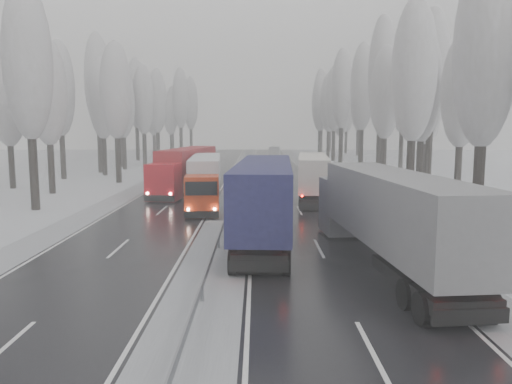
{
  "coord_description": "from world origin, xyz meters",
  "views": [
    {
      "loc": [
        1.99,
        -13.5,
        6.31
      ],
      "look_at": [
        1.94,
        18.18,
        2.2
      ],
      "focal_mm": 35.0,
      "sensor_mm": 36.0,
      "label": 1
    }
  ],
  "objects_px": {
    "truck_red_red": "(185,167)",
    "truck_grey_tarp": "(386,211)",
    "box_truck_distant": "(275,152)",
    "truck_red_white": "(205,176)",
    "truck_cream_box": "(313,173)",
    "truck_blue_box": "(265,194)"
  },
  "relations": [
    {
      "from": "truck_grey_tarp",
      "to": "box_truck_distant",
      "type": "relative_size",
      "value": 2.48
    },
    {
      "from": "truck_red_white",
      "to": "truck_red_red",
      "type": "xyz_separation_m",
      "value": [
        -2.73,
        7.47,
        0.23
      ]
    },
    {
      "from": "box_truck_distant",
      "to": "truck_red_red",
      "type": "relative_size",
      "value": 0.41
    },
    {
      "from": "truck_grey_tarp",
      "to": "truck_red_white",
      "type": "distance_m",
      "value": 21.71
    },
    {
      "from": "truck_blue_box",
      "to": "truck_red_red",
      "type": "height_order",
      "value": "truck_blue_box"
    },
    {
      "from": "truck_blue_box",
      "to": "truck_cream_box",
      "type": "xyz_separation_m",
      "value": [
        4.5,
        16.4,
        -0.34
      ]
    },
    {
      "from": "box_truck_distant",
      "to": "truck_grey_tarp",
      "type": "bearing_deg",
      "value": -83.97
    },
    {
      "from": "truck_red_white",
      "to": "truck_cream_box",
      "type": "bearing_deg",
      "value": 12.51
    },
    {
      "from": "truck_grey_tarp",
      "to": "truck_red_white",
      "type": "height_order",
      "value": "truck_grey_tarp"
    },
    {
      "from": "truck_grey_tarp",
      "to": "truck_cream_box",
      "type": "height_order",
      "value": "truck_grey_tarp"
    },
    {
      "from": "truck_red_red",
      "to": "truck_grey_tarp",
      "type": "bearing_deg",
      "value": -56.49
    },
    {
      "from": "box_truck_distant",
      "to": "truck_red_white",
      "type": "relative_size",
      "value": 0.46
    },
    {
      "from": "truck_red_white",
      "to": "truck_red_red",
      "type": "distance_m",
      "value": 7.96
    },
    {
      "from": "truck_grey_tarp",
      "to": "truck_blue_box",
      "type": "xyz_separation_m",
      "value": [
        -5.37,
        5.52,
        0.06
      ]
    },
    {
      "from": "truck_cream_box",
      "to": "truck_red_white",
      "type": "distance_m",
      "value": 9.66
    },
    {
      "from": "truck_grey_tarp",
      "to": "truck_cream_box",
      "type": "relative_size",
      "value": 1.12
    },
    {
      "from": "truck_red_white",
      "to": "truck_red_red",
      "type": "bearing_deg",
      "value": 106.22
    },
    {
      "from": "truck_blue_box",
      "to": "truck_red_white",
      "type": "height_order",
      "value": "truck_blue_box"
    },
    {
      "from": "box_truck_distant",
      "to": "truck_blue_box",
      "type": "bearing_deg",
      "value": -88.01
    },
    {
      "from": "truck_blue_box",
      "to": "box_truck_distant",
      "type": "xyz_separation_m",
      "value": [
        3.15,
        73.82,
        -1.31
      ]
    },
    {
      "from": "box_truck_distant",
      "to": "truck_red_red",
      "type": "xyz_separation_m",
      "value": [
        -10.65,
        -52.67,
        1.19
      ]
    },
    {
      "from": "truck_cream_box",
      "to": "truck_red_red",
      "type": "relative_size",
      "value": 0.91
    }
  ]
}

